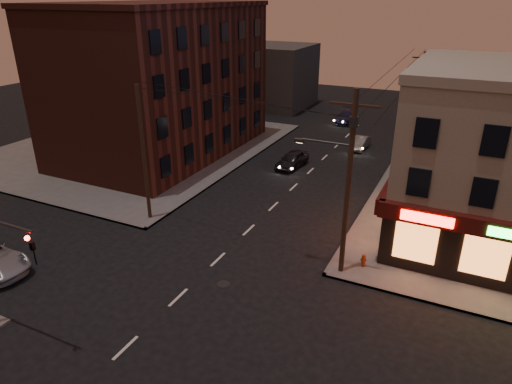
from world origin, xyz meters
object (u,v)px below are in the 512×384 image
Objects in this scene: sedan_near at (292,160)px; sedan_far at (346,116)px; sedan_mid at (360,143)px; fire_hydrant at (363,260)px.

sedan_near is 0.86× the size of sedan_far.
sedan_far reaches higher than sedan_mid.
fire_hydrant is at bearing -71.63° from sedan_mid.
sedan_near reaches higher than fire_hydrant.
sedan_far is at bearing 95.16° from sedan_near.
sedan_far is 32.15m from fire_hydrant.
sedan_mid reaches higher than fire_hydrant.
sedan_near is 16.53m from fire_hydrant.
sedan_mid is 10.25m from sedan_far.
sedan_near is 5.56× the size of fire_hydrant.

